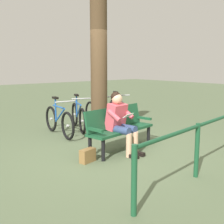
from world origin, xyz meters
The scene contains 11 objects.
ground_plane centered at (0.00, 0.00, 0.00)m, with size 40.00×40.00×0.00m, color #566647.
bench centered at (-0.17, 0.06, 0.51)m, with size 1.66×0.73×0.87m.
person_reading centered at (-0.06, 0.25, 0.66)m, with size 0.53×0.81×1.20m.
handbag centered at (0.74, 0.30, 0.12)m, with size 0.30×0.14×0.24m, color olive.
tree_trunk centered at (-0.54, -1.08, 1.61)m, with size 0.39×0.39×3.23m, color #4C3823.
litter_bin centered at (-1.23, -1.25, 0.38)m, with size 0.36×0.36×0.77m.
bicycle_silver centered at (-1.83, -1.94, 0.36)m, with size 0.77×1.55×0.94m.
bicycle_orange centered at (-1.13, -1.92, 0.36)m, with size 0.48×1.67×0.94m.
bicycle_red centered at (-0.52, -1.98, 0.36)m, with size 0.71×1.59×0.94m.
bicycle_blue centered at (0.18, -1.76, 0.36)m, with size 0.48×1.68×0.94m.
railing_fence centered at (-0.17, 1.92, 0.59)m, with size 3.16×0.53×0.85m.
Camera 1 is at (3.50, 4.36, 1.73)m, focal length 45.84 mm.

